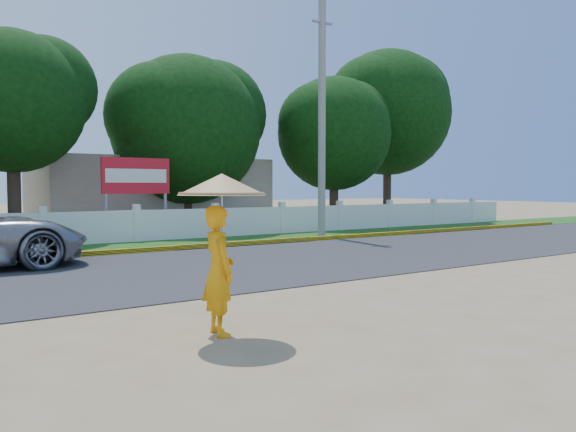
% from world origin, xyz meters
% --- Properties ---
extents(ground, '(120.00, 120.00, 0.00)m').
position_xyz_m(ground, '(0.00, 0.00, 0.00)').
color(ground, '#9E8460').
rests_on(ground, ground).
extents(road, '(60.00, 7.00, 0.02)m').
position_xyz_m(road, '(0.00, 4.50, 0.01)').
color(road, '#38383A').
rests_on(road, ground).
extents(grass_verge, '(60.00, 3.50, 0.03)m').
position_xyz_m(grass_verge, '(0.00, 9.75, 0.01)').
color(grass_verge, '#2D601E').
rests_on(grass_verge, ground).
extents(curb, '(40.00, 0.18, 0.16)m').
position_xyz_m(curb, '(0.00, 8.05, 0.08)').
color(curb, yellow).
rests_on(curb, ground).
extents(fence, '(40.00, 0.10, 1.10)m').
position_xyz_m(fence, '(0.00, 11.20, 0.55)').
color(fence, silver).
rests_on(fence, ground).
extents(building_near, '(10.00, 6.00, 3.20)m').
position_xyz_m(building_near, '(3.00, 18.00, 1.60)').
color(building_near, '#B7AD99').
rests_on(building_near, ground).
extents(utility_pole, '(0.28, 0.28, 8.80)m').
position_xyz_m(utility_pole, '(6.45, 9.18, 4.40)').
color(utility_pole, gray).
rests_on(utility_pole, ground).
extents(monk_with_parasol, '(1.14, 1.14, 2.07)m').
position_xyz_m(monk_with_parasol, '(-3.22, -1.16, 1.35)').
color(monk_with_parasol, orange).
rests_on(monk_with_parasol, ground).
extents(billboard, '(2.50, 0.13, 2.95)m').
position_xyz_m(billboard, '(0.39, 12.30, 2.14)').
color(billboard, gray).
rests_on(billboard, ground).
extents(tree_row, '(34.80, 7.43, 9.34)m').
position_xyz_m(tree_row, '(2.71, 14.46, 4.98)').
color(tree_row, '#473828').
rests_on(tree_row, ground).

